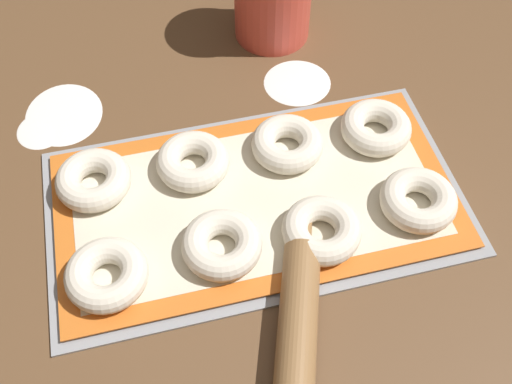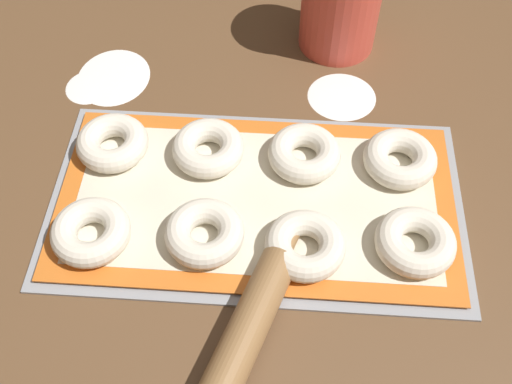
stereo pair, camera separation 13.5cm
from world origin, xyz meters
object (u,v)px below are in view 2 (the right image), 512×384
Objects in this scene: bagel_front_mid_left at (204,233)px; bagel_back_far_right at (400,159)px; baking_tray at (256,203)px; bagel_back_mid_left at (208,148)px; bagel_back_far_left at (112,143)px; bagel_front_mid_right at (305,245)px; rolling_pin at (223,383)px; bagel_back_mid_right at (304,153)px; bagel_front_far_left at (91,232)px; bagel_front_far_right at (415,242)px.

bagel_back_far_right is (0.24, 0.13, 0.00)m from bagel_front_mid_left.
bagel_front_mid_left is 0.27m from bagel_back_far_right.
bagel_back_mid_left is (-0.07, 0.07, 0.02)m from baking_tray.
bagel_back_far_left is at bearing 136.47° from bagel_front_mid_left.
bagel_front_mid_right is 0.18m from bagel_back_far_right.
bagel_front_mid_right and rolling_pin have the same top height.
bagel_front_mid_right is at bearing -88.48° from bagel_back_mid_right.
bagel_front_far_left is at bearing -131.97° from bagel_back_mid_left.
bagel_back_far_left is 0.26m from bagel_back_mid_right.
bagel_back_far_left reaches higher than baking_tray.
bagel_front_far_left is at bearing -159.56° from baking_tray.
bagel_back_far_right is at bearing 20.07° from bagel_front_far_left.
bagel_back_mid_left is (-0.01, 0.13, 0.00)m from bagel_front_mid_left.
bagel_front_mid_right is 1.00× the size of bagel_back_mid_right.
rolling_pin reaches higher than baking_tray.
bagel_front_mid_right is at bearing 63.95° from rolling_pin.
bagel_back_mid_left reaches higher than baking_tray.
bagel_front_far_left is 1.00× the size of bagel_front_far_right.
bagel_back_mid_right is at bearing 75.81° from rolling_pin.
bagel_back_mid_left and rolling_pin have the same top height.
bagel_back_mid_left is at bearing -0.21° from bagel_back_far_left.
bagel_front_far_left is 0.40m from bagel_back_far_right.
bagel_front_mid_left is 1.00× the size of bagel_front_far_right.
bagel_front_mid_left is at bearing -131.60° from bagel_back_mid_right.
baking_tray is 5.50× the size of bagel_back_far_left.
rolling_pin is at bearing -43.76° from bagel_front_far_left.
baking_tray is at bearing 85.65° from rolling_pin.
bagel_front_far_right is 1.00× the size of bagel_back_far_left.
bagel_front_far_left and bagel_back_far_right have the same top height.
bagel_back_mid_left is 1.00× the size of bagel_back_far_right.
rolling_pin is at bearing -80.78° from bagel_back_mid_left.
bagel_back_far_left and bagel_back_far_right have the same top height.
bagel_front_mid_left is 1.00× the size of bagel_back_far_left.
bagel_back_mid_left is (-0.26, 0.13, 0.00)m from bagel_front_far_right.
bagel_front_far_left is at bearing -178.22° from bagel_front_far_right.
bagel_front_mid_left is at bearing -178.98° from bagel_front_far_right.
bagel_front_far_left is 1.00× the size of bagel_back_far_left.
bagel_back_mid_right is (0.06, 0.07, 0.02)m from baking_tray.
rolling_pin is at bearing -123.52° from bagel_back_far_right.
bagel_front_mid_left and bagel_back_mid_right have the same top height.
bagel_front_far_left and bagel_front_far_right have the same top height.
bagel_back_mid_left is (0.13, 0.14, 0.00)m from bagel_front_far_left.
bagel_back_far_right is (0.13, -0.00, 0.00)m from bagel_back_mid_right.
bagel_front_far_right is at bearing -17.28° from baking_tray.
bagel_front_far_left is 0.26m from bagel_front_mid_right.
rolling_pin is at bearing -94.35° from baking_tray.
bagel_front_mid_left is at bearing 102.60° from rolling_pin.
bagel_front_mid_left is 0.19m from bagel_back_far_left.
bagel_back_mid_right is at bearing 179.57° from bagel_back_far_right.
baking_tray is at bearing -18.99° from bagel_back_far_left.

